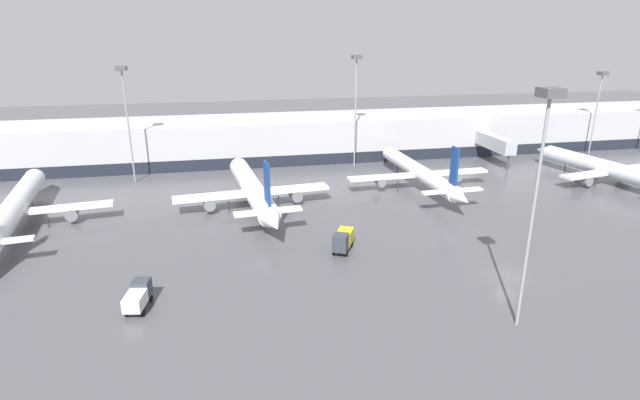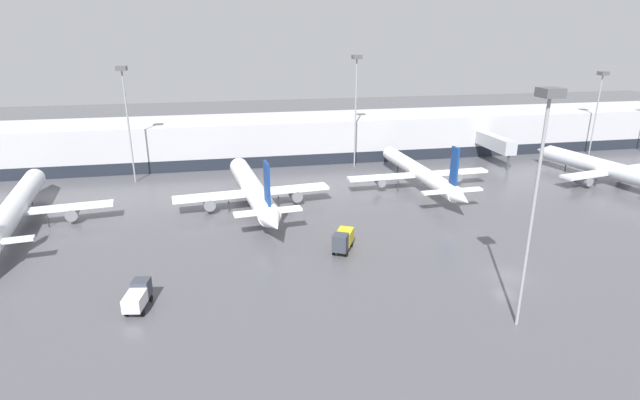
{
  "view_description": "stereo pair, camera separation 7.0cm",
  "coord_description": "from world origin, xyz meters",
  "px_view_note": "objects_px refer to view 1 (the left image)",
  "views": [
    {
      "loc": [
        -31.92,
        -46.98,
        27.35
      ],
      "look_at": [
        -17.78,
        22.72,
        3.0
      ],
      "focal_mm": 28.0,
      "sensor_mm": 36.0,
      "label": 1
    },
    {
      "loc": [
        -31.85,
        -46.99,
        27.35
      ],
      "look_at": [
        -17.78,
        22.72,
        3.0
      ],
      "focal_mm": 28.0,
      "sensor_mm": 36.0,
      "label": 2
    }
  ],
  "objects_px": {
    "service_truck_0": "(343,239)",
    "apron_light_mast_2": "(542,150)",
    "service_truck_1": "(138,296)",
    "apron_light_mast_0": "(600,90)",
    "parked_jet_2": "(253,189)",
    "parked_jet_0": "(419,172)",
    "apron_light_mast_6": "(124,94)",
    "parked_jet_1": "(607,169)",
    "apron_light_mast_4": "(356,82)",
    "parked_jet_3": "(14,209)"
  },
  "relations": [
    {
      "from": "parked_jet_3",
      "to": "service_truck_0",
      "type": "height_order",
      "value": "parked_jet_3"
    },
    {
      "from": "parked_jet_0",
      "to": "parked_jet_3",
      "type": "xyz_separation_m",
      "value": [
        -64.45,
        -6.63,
        -0.06
      ]
    },
    {
      "from": "parked_jet_0",
      "to": "parked_jet_3",
      "type": "relative_size",
      "value": 0.89
    },
    {
      "from": "parked_jet_1",
      "to": "apron_light_mast_4",
      "type": "relative_size",
      "value": 1.52
    },
    {
      "from": "parked_jet_0",
      "to": "parked_jet_1",
      "type": "relative_size",
      "value": 1.03
    },
    {
      "from": "parked_jet_0",
      "to": "parked_jet_3",
      "type": "distance_m",
      "value": 64.79
    },
    {
      "from": "service_truck_0",
      "to": "apron_light_mast_2",
      "type": "height_order",
      "value": "apron_light_mast_2"
    },
    {
      "from": "parked_jet_2",
      "to": "apron_light_mast_2",
      "type": "bearing_deg",
      "value": -155.88
    },
    {
      "from": "parked_jet_1",
      "to": "parked_jet_2",
      "type": "distance_m",
      "value": 65.71
    },
    {
      "from": "parked_jet_2",
      "to": "service_truck_1",
      "type": "bearing_deg",
      "value": 148.02
    },
    {
      "from": "apron_light_mast_4",
      "to": "apron_light_mast_0",
      "type": "bearing_deg",
      "value": -0.25
    },
    {
      "from": "apron_light_mast_6",
      "to": "apron_light_mast_4",
      "type": "bearing_deg",
      "value": 3.88
    },
    {
      "from": "service_truck_0",
      "to": "apron_light_mast_2",
      "type": "bearing_deg",
      "value": 59.16
    },
    {
      "from": "parked_jet_2",
      "to": "apron_light_mast_2",
      "type": "distance_m",
      "value": 47.45
    },
    {
      "from": "service_truck_1",
      "to": "apron_light_mast_4",
      "type": "bearing_deg",
      "value": -25.96
    },
    {
      "from": "parked_jet_2",
      "to": "parked_jet_3",
      "type": "xyz_separation_m",
      "value": [
        -34.3,
        -2.11,
        -0.09
      ]
    },
    {
      "from": "parked_jet_0",
      "to": "service_truck_0",
      "type": "distance_m",
      "value": 30.93
    },
    {
      "from": "parked_jet_1",
      "to": "parked_jet_2",
      "type": "height_order",
      "value": "parked_jet_2"
    },
    {
      "from": "apron_light_mast_2",
      "to": "apron_light_mast_6",
      "type": "bearing_deg",
      "value": 126.95
    },
    {
      "from": "service_truck_1",
      "to": "apron_light_mast_6",
      "type": "relative_size",
      "value": 0.22
    },
    {
      "from": "parked_jet_0",
      "to": "parked_jet_2",
      "type": "relative_size",
      "value": 0.98
    },
    {
      "from": "parked_jet_2",
      "to": "apron_light_mast_0",
      "type": "height_order",
      "value": "apron_light_mast_0"
    },
    {
      "from": "parked_jet_1",
      "to": "apron_light_mast_2",
      "type": "xyz_separation_m",
      "value": [
        -42.95,
        -39.52,
        14.68
      ]
    },
    {
      "from": "parked_jet_1",
      "to": "service_truck_1",
      "type": "relative_size",
      "value": 7.22
    },
    {
      "from": "apron_light_mast_4",
      "to": "apron_light_mast_6",
      "type": "bearing_deg",
      "value": -176.12
    },
    {
      "from": "service_truck_1",
      "to": "apron_light_mast_0",
      "type": "xyz_separation_m",
      "value": [
        93.03,
        50.29,
        13.2
      ]
    },
    {
      "from": "parked_jet_3",
      "to": "service_truck_0",
      "type": "bearing_deg",
      "value": -118.32
    },
    {
      "from": "service_truck_0",
      "to": "apron_light_mast_4",
      "type": "height_order",
      "value": "apron_light_mast_4"
    },
    {
      "from": "service_truck_0",
      "to": "apron_light_mast_6",
      "type": "bearing_deg",
      "value": -113.69
    },
    {
      "from": "apron_light_mast_6",
      "to": "parked_jet_1",
      "type": "bearing_deg",
      "value": -12.07
    },
    {
      "from": "parked_jet_3",
      "to": "service_truck_1",
      "type": "relative_size",
      "value": 8.38
    },
    {
      "from": "parked_jet_0",
      "to": "apron_light_mast_4",
      "type": "relative_size",
      "value": 1.57
    },
    {
      "from": "parked_jet_2",
      "to": "service_truck_1",
      "type": "xyz_separation_m",
      "value": [
        -13.9,
        -28.62,
        -1.65
      ]
    },
    {
      "from": "apron_light_mast_0",
      "to": "apron_light_mast_2",
      "type": "relative_size",
      "value": 0.82
    },
    {
      "from": "parked_jet_1",
      "to": "parked_jet_3",
      "type": "xyz_separation_m",
      "value": [
        -100.01,
        -2.54,
        0.25
      ]
    },
    {
      "from": "service_truck_0",
      "to": "apron_light_mast_4",
      "type": "relative_size",
      "value": 0.23
    },
    {
      "from": "apron_light_mast_0",
      "to": "apron_light_mast_4",
      "type": "bearing_deg",
      "value": 179.75
    },
    {
      "from": "service_truck_1",
      "to": "parked_jet_2",
      "type": "bearing_deg",
      "value": -15.84
    },
    {
      "from": "service_truck_0",
      "to": "apron_light_mast_6",
      "type": "distance_m",
      "value": 51.29
    },
    {
      "from": "service_truck_0",
      "to": "service_truck_1",
      "type": "bearing_deg",
      "value": -41.3
    },
    {
      "from": "parked_jet_0",
      "to": "service_truck_1",
      "type": "distance_m",
      "value": 55.15
    },
    {
      "from": "apron_light_mast_2",
      "to": "apron_light_mast_6",
      "type": "distance_m",
      "value": 72.62
    },
    {
      "from": "parked_jet_2",
      "to": "apron_light_mast_0",
      "type": "distance_m",
      "value": 82.85
    },
    {
      "from": "service_truck_1",
      "to": "apron_light_mast_0",
      "type": "relative_size",
      "value": 0.26
    },
    {
      "from": "service_truck_1",
      "to": "parked_jet_0",
      "type": "bearing_deg",
      "value": -42.98
    },
    {
      "from": "parked_jet_1",
      "to": "parked_jet_2",
      "type": "relative_size",
      "value": 0.95
    },
    {
      "from": "parked_jet_1",
      "to": "service_truck_0",
      "type": "relative_size",
      "value": 6.57
    },
    {
      "from": "apron_light_mast_0",
      "to": "apron_light_mast_2",
      "type": "distance_m",
      "value": 82.92
    },
    {
      "from": "parked_jet_0",
      "to": "apron_light_mast_0",
      "type": "relative_size",
      "value": 1.91
    },
    {
      "from": "parked_jet_1",
      "to": "service_truck_0",
      "type": "xyz_separation_m",
      "value": [
        -55.53,
        -19.49,
        -1.14
      ]
    }
  ]
}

